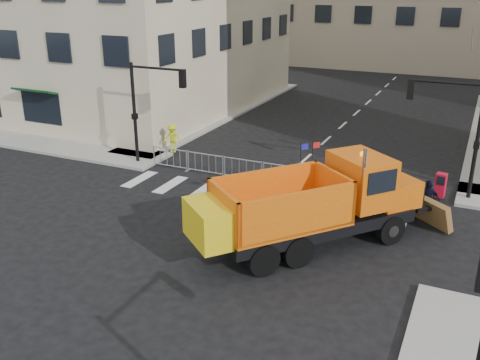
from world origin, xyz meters
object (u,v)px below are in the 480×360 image
at_px(cop_b, 388,201).
at_px(cop_c, 427,200).
at_px(worker, 173,138).
at_px(newspaper_box, 440,185).
at_px(cop_a, 428,198).
at_px(plow_truck, 310,203).

bearing_deg(cop_b, cop_c, -133.55).
relative_size(cop_b, worker, 1.11).
height_order(cop_b, newspaper_box, cop_b).
distance_m(cop_a, worker, 14.34).
bearing_deg(cop_c, plow_truck, 24.96).
relative_size(cop_a, cop_c, 0.94).
bearing_deg(cop_a, cop_b, 46.72).
distance_m(cop_c, worker, 14.41).
bearing_deg(cop_c, cop_b, 8.30).
height_order(plow_truck, cop_c, plow_truck).
xyz_separation_m(cop_a, newspaper_box, (0.29, 2.05, -0.09)).
relative_size(plow_truck, cop_a, 5.98).
distance_m(cop_a, cop_b, 1.92).
xyz_separation_m(plow_truck, newspaper_box, (3.95, 6.83, -1.04)).
bearing_deg(worker, cop_a, -24.36).
distance_m(cop_b, worker, 13.28).
bearing_deg(cop_b, newspaper_box, -104.22).
xyz_separation_m(cop_c, newspaper_box, (0.29, 2.41, -0.15)).
height_order(cop_a, cop_c, cop_c).
bearing_deg(cop_b, worker, -4.52).
bearing_deg(cop_c, worker, -37.43).
bearing_deg(cop_a, cop_c, 94.05).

